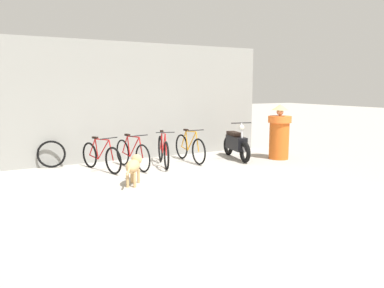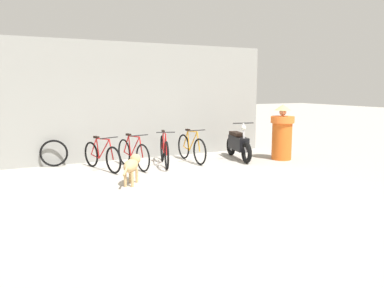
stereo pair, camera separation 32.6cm
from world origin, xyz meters
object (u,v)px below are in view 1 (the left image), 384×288
object	(u,v)px
person_in_robes	(279,132)
bicycle_3	(190,148)
stray_dog	(134,166)
spare_tire_left	(51,154)
bicycle_1	(132,154)
motorcycle	(236,144)
bicycle_2	(163,151)
bicycle_0	(101,157)

from	to	relation	value
person_in_robes	bicycle_3	bearing A→B (deg)	-33.23
stray_dog	spare_tire_left	xyz separation A→B (m)	(-1.28, 2.48, -0.05)
bicycle_1	person_in_robes	bearing A→B (deg)	70.28
motorcycle	stray_dog	world-z (taller)	motorcycle
person_in_robes	motorcycle	bearing A→B (deg)	-42.60
stray_dog	bicycle_1	bearing A→B (deg)	14.56
bicycle_3	motorcycle	distance (m)	1.36
motorcycle	stray_dog	xyz separation A→B (m)	(-3.46, -1.33, -0.02)
bicycle_2	stray_dog	distance (m)	1.96
bicycle_1	spare_tire_left	distance (m)	2.02
bicycle_0	bicycle_2	bearing A→B (deg)	68.33
bicycle_0	stray_dog	size ratio (longest dim) A/B	1.76
bicycle_3	person_in_robes	world-z (taller)	person_in_robes
stray_dog	spare_tire_left	world-z (taller)	spare_tire_left
bicycle_2	stray_dog	size ratio (longest dim) A/B	1.93
bicycle_3	spare_tire_left	distance (m)	3.52
person_in_robes	bicycle_2	bearing A→B (deg)	-26.92
bicycle_2	person_in_robes	size ratio (longest dim) A/B	1.14
motorcycle	stray_dog	bearing A→B (deg)	-57.14
stray_dog	person_in_robes	distance (m)	4.59
bicycle_0	bicycle_2	size ratio (longest dim) A/B	0.92
bicycle_3	stray_dog	xyz separation A→B (m)	(-2.12, -1.57, 0.02)
bicycle_2	motorcycle	size ratio (longest dim) A/B	0.99
bicycle_1	bicycle_3	bearing A→B (deg)	83.59
bicycle_3	stray_dog	bearing A→B (deg)	-54.61
bicycle_3	motorcycle	size ratio (longest dim) A/B	0.94
bicycle_0	motorcycle	distance (m)	3.74
bicycle_2	spare_tire_left	world-z (taller)	bicycle_2
bicycle_0	stray_dog	bearing A→B (deg)	-7.97
bicycle_2	bicycle_3	bearing A→B (deg)	112.90
person_in_robes	bicycle_1	bearing A→B (deg)	-24.55
bicycle_3	motorcycle	xyz separation A→B (m)	(1.34, -0.24, 0.05)
bicycle_2	stray_dog	xyz separation A→B (m)	(-1.30, -1.46, 0.02)
bicycle_2	stray_dog	world-z (taller)	bicycle_2
bicycle_3	spare_tire_left	world-z (taller)	bicycle_3
bicycle_1	spare_tire_left	xyz separation A→B (m)	(-1.75, 1.01, -0.02)
bicycle_3	spare_tire_left	size ratio (longest dim) A/B	2.40
person_in_robes	stray_dog	bearing A→B (deg)	-5.02
bicycle_0	bicycle_2	distance (m)	1.58
bicycle_2	spare_tire_left	size ratio (longest dim) A/B	2.53
bicycle_0	motorcycle	bearing A→B (deg)	68.25
motorcycle	person_in_robes	world-z (taller)	person_in_robes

